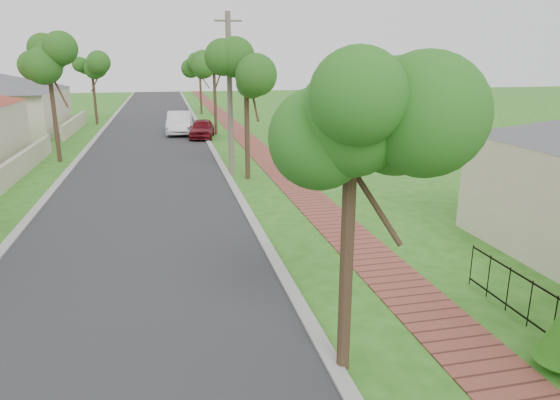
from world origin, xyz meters
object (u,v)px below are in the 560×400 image
object	(u,v)px
parked_car_white	(180,123)
utility_pole	(230,95)
parked_car_red	(202,129)
near_tree	(352,135)

from	to	relation	value
parked_car_white	utility_pole	size ratio (longest dim) A/B	0.66
parked_car_red	utility_pole	xyz separation A→B (m)	(0.50, -11.55, 3.01)
parked_car_red	near_tree	world-z (taller)	near_tree
near_tree	utility_pole	xyz separation A→B (m)	(0.10, 15.42, -0.43)
utility_pole	parked_car_red	bearing A→B (deg)	92.48
parked_car_white	parked_car_red	bearing A→B (deg)	-55.30
parked_car_white	near_tree	bearing A→B (deg)	-81.99
parked_car_white	near_tree	xyz separation A→B (m)	(1.80, -29.38, 3.30)
parked_car_red	near_tree	xyz separation A→B (m)	(0.40, -26.97, 3.44)
near_tree	utility_pole	size ratio (longest dim) A/B	0.71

